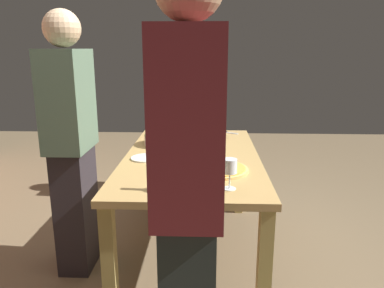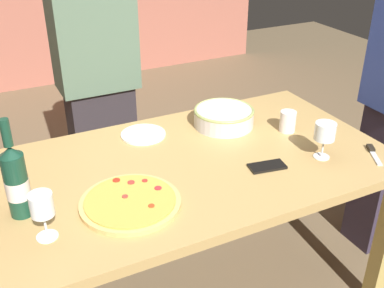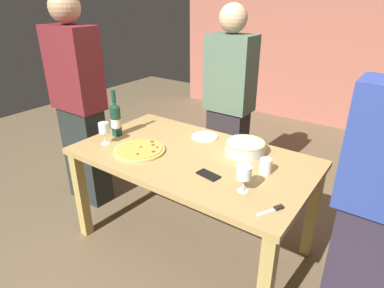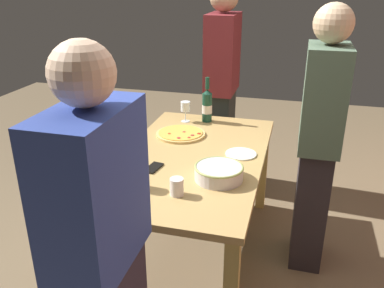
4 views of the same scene
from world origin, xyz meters
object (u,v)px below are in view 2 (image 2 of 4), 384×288
serving_bowl (224,116)px  cup_amber (288,121)px  side_plate (143,134)px  wine_bottle (16,181)px  dining_table (192,181)px  wine_glass_near_pizza (42,207)px  pizza_knife (373,152)px  person_guest_left (98,81)px  wine_glass_by_bottle (325,133)px  cell_phone (267,166)px  pizza (130,202)px

serving_bowl → cup_amber: (0.23, -0.18, 0.00)m
side_plate → wine_bottle: bearing=-148.0°
dining_table → wine_bottle: wine_bottle is taller
dining_table → wine_glass_near_pizza: (-0.61, -0.22, 0.21)m
dining_table → serving_bowl: 0.38m
wine_bottle → pizza_knife: size_ratio=2.38×
pizza_knife → person_guest_left: (-0.85, 1.04, 0.10)m
dining_table → serving_bowl: size_ratio=5.79×
wine_glass_by_bottle → pizza_knife: wine_glass_by_bottle is taller
cup_amber → wine_glass_near_pizza: bearing=-166.4°
dining_table → person_guest_left: 0.81m
serving_bowl → wine_glass_near_pizza: 1.00m
person_guest_left → pizza_knife: bearing=27.9°
dining_table → cup_amber: size_ratio=16.93×
wine_glass_by_bottle → side_plate: (-0.58, 0.50, -0.11)m
serving_bowl → wine_glass_near_pizza: wine_glass_near_pizza is taller
wine_bottle → cup_amber: (1.17, 0.11, -0.08)m
wine_glass_by_bottle → pizza_knife: bearing=-18.7°
person_guest_left → wine_glass_near_pizza: bearing=-36.5°
dining_table → cell_phone: cell_phone is taller
pizza_knife → pizza: bearing=174.2°
cup_amber → cell_phone: (-0.26, -0.23, -0.04)m
side_plate → pizza_knife: 0.98m
wine_glass_near_pizza → person_guest_left: (0.46, 0.98, -0.01)m
pizza → cell_phone: bearing=-0.3°
wine_glass_near_pizza → person_guest_left: 1.08m
wine_glass_by_bottle → side_plate: 0.77m
cup_amber → person_guest_left: size_ratio=0.06×
wine_glass_by_bottle → person_guest_left: person_guest_left is taller
cup_amber → side_plate: (-0.60, 0.25, -0.04)m
pizza → wine_glass_by_bottle: (0.81, -0.03, 0.10)m
serving_bowl → cell_phone: bearing=-94.8°
wine_bottle → pizza: bearing=-18.5°
wine_glass_near_pizza → side_plate: wine_glass_near_pizza is taller
dining_table → pizza_knife: 0.76m
wine_glass_near_pizza → wine_glass_by_bottle: wine_glass_near_pizza is taller
side_plate → cup_amber: bearing=-22.4°
pizza → wine_bottle: bearing=161.5°
wine_glass_by_bottle → pizza: bearing=177.7°
wine_bottle → pizza_knife: 1.38m
serving_bowl → person_guest_left: (-0.43, 0.53, 0.06)m
dining_table → wine_bottle: 0.70m
wine_bottle → wine_glass_near_pizza: 0.17m
serving_bowl → person_guest_left: person_guest_left is taller
dining_table → pizza_knife: (0.70, -0.27, 0.10)m
serving_bowl → pizza_knife: (0.42, -0.50, -0.04)m
cup_amber → dining_table: bearing=-174.0°
cup_amber → pizza_knife: (0.19, -0.33, -0.04)m
wine_bottle → serving_bowl: bearing=16.9°
dining_table → side_plate: (-0.09, 0.30, 0.10)m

